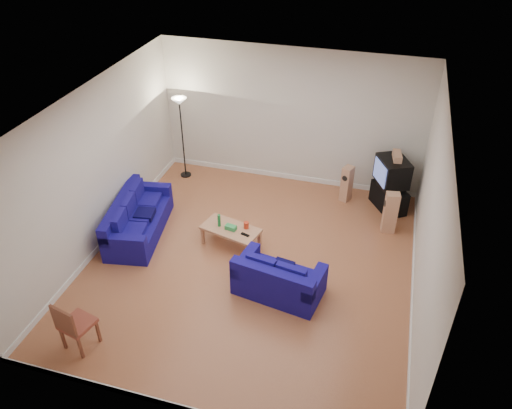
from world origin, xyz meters
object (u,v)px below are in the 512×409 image
(sofa_three_seat, at_px, (136,221))
(sofa_loveseat, at_px, (278,281))
(tv_stand, at_px, (389,197))
(coffee_table, at_px, (231,230))
(television, at_px, (392,171))

(sofa_three_seat, distance_m, sofa_loveseat, 3.33)
(sofa_three_seat, height_order, tv_stand, sofa_three_seat)
(coffee_table, xyz_separation_m, tv_stand, (2.92, 2.20, -0.10))
(sofa_loveseat, relative_size, coffee_table, 1.31)
(sofa_loveseat, xyz_separation_m, coffee_table, (-1.22, 1.08, 0.07))
(coffee_table, xyz_separation_m, television, (2.90, 2.22, 0.56))
(sofa_loveseat, height_order, tv_stand, sofa_loveseat)
(sofa_three_seat, distance_m, tv_stand, 5.44)
(sofa_three_seat, bearing_deg, tv_stand, 105.96)
(sofa_loveseat, relative_size, tv_stand, 1.88)
(sofa_three_seat, distance_m, television, 5.46)
(sofa_three_seat, xyz_separation_m, sofa_loveseat, (3.20, -0.92, -0.01))
(sofa_three_seat, xyz_separation_m, coffee_table, (1.98, 0.16, 0.07))
(television, bearing_deg, sofa_three_seat, -90.31)
(television, bearing_deg, coffee_table, -78.84)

